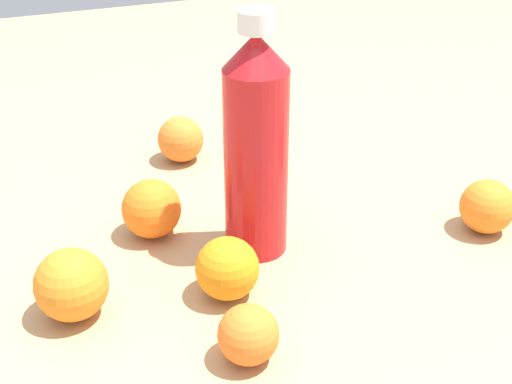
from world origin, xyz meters
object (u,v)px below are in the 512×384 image
orange_4 (152,209)px  orange_5 (227,268)px  orange_2 (487,206)px  orange_1 (71,285)px  orange_3 (178,140)px  orange_0 (248,335)px  water_bottle (256,145)px

orange_4 → orange_5: bearing=107.6°
orange_2 → orange_4: orange_4 is taller
orange_1 → orange_3: size_ratio=1.15×
orange_0 → orange_2: (-0.38, -0.12, 0.00)m
orange_2 → orange_4: bearing=-19.4°
water_bottle → orange_0: (0.08, 0.19, -0.11)m
orange_3 → orange_1: bearing=57.0°
orange_4 → orange_0: bearing=97.5°
orange_3 → orange_0: bearing=83.4°
orange_0 → orange_1: size_ratio=0.78×
water_bottle → orange_4: (0.12, -0.07, -0.11)m
orange_4 → orange_5: 0.16m
orange_0 → orange_4: bearing=-82.5°
orange_1 → orange_5: (-0.17, 0.03, -0.00)m
orange_2 → orange_4: (0.41, -0.15, 0.00)m
orange_1 → orange_5: 0.17m
orange_2 → orange_5: size_ratio=0.97×
orange_2 → orange_4: size_ratio=0.93×
orange_3 → orange_5: bearing=83.7°
orange_0 → orange_4: orange_4 is taller
orange_1 → orange_4: orange_1 is taller
orange_2 → orange_3: 0.47m
orange_2 → orange_3: (0.32, -0.34, -0.00)m
water_bottle → orange_4: water_bottle is taller
orange_3 → orange_4: size_ratio=0.92×
water_bottle → orange_5: water_bottle is taller
water_bottle → orange_3: (0.03, -0.27, -0.11)m
water_bottle → orange_5: bearing=169.8°
orange_2 → orange_3: same height
orange_1 → orange_4: 0.18m
water_bottle → orange_0: size_ratio=4.80×
orange_1 → water_bottle: bearing=-166.9°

